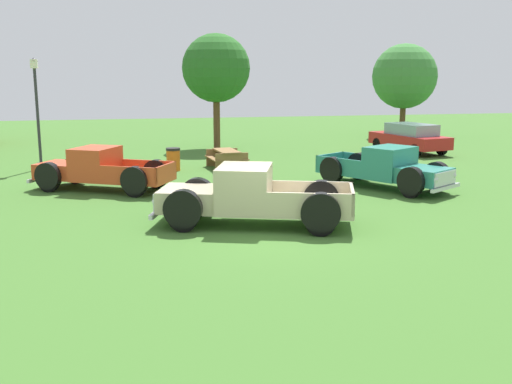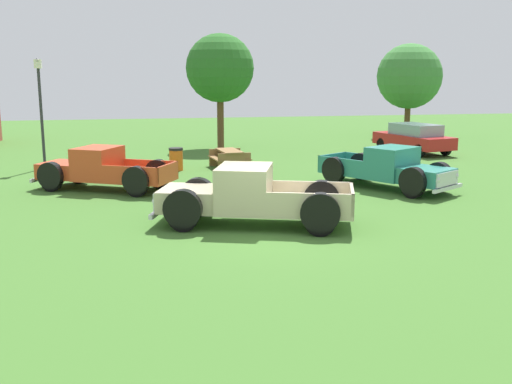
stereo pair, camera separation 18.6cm
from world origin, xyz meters
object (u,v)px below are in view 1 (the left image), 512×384
at_px(sedan_distant_a, 410,137).
at_px(picnic_table, 227,157).
at_px(pickup_truck_behind_right, 95,170).
at_px(pickup_truck_behind_left, 391,169).
at_px(oak_tree_east, 216,68).
at_px(oak_tree_west, 404,76).
at_px(lamp_post_near, 37,112).
at_px(pickup_truck_foreground, 242,197).
at_px(trash_can, 173,159).

relative_size(sedan_distant_a, picnic_table, 2.44).
bearing_deg(pickup_truck_behind_right, pickup_truck_behind_left, -11.71).
distance_m(pickup_truck_behind_left, oak_tree_east, 13.93).
xyz_separation_m(pickup_truck_behind_right, oak_tree_west, (18.37, 14.22, 3.09)).
height_order(picnic_table, oak_tree_west, oak_tree_west).
height_order(pickup_truck_behind_right, lamp_post_near, lamp_post_near).
bearing_deg(pickup_truck_foreground, picnic_table, 83.01).
relative_size(lamp_post_near, oak_tree_east, 0.76).
xyz_separation_m(lamp_post_near, oak_tree_west, (20.84, 9.00, 1.38)).
height_order(pickup_truck_foreground, sedan_distant_a, pickup_truck_foreground).
xyz_separation_m(pickup_truck_foreground, pickup_truck_behind_right, (-4.07, 5.90, -0.05)).
bearing_deg(picnic_table, lamp_post_near, 169.02).
distance_m(pickup_truck_behind_left, oak_tree_west, 18.55).
bearing_deg(pickup_truck_foreground, lamp_post_near, 120.48).
height_order(pickup_truck_foreground, picnic_table, pickup_truck_foreground).
bearing_deg(pickup_truck_behind_left, oak_tree_west, 63.05).
height_order(lamp_post_near, oak_tree_west, oak_tree_west).
bearing_deg(pickup_truck_foreground, sedan_distant_a, 48.78).
xyz_separation_m(sedan_distant_a, oak_tree_west, (3.16, 7.40, 3.02)).
bearing_deg(trash_can, oak_tree_west, 34.69).
bearing_deg(sedan_distant_a, pickup_truck_behind_right, -155.84).
height_order(pickup_truck_behind_left, pickup_truck_behind_right, pickup_truck_behind_left).
bearing_deg(pickup_truck_behind_left, trash_can, 141.47).
height_order(picnic_table, trash_can, trash_can).
relative_size(pickup_truck_foreground, oak_tree_west, 0.94).
bearing_deg(lamp_post_near, sedan_distant_a, 5.19).
bearing_deg(pickup_truck_behind_left, pickup_truck_foreground, -147.64).
relative_size(pickup_truck_behind_right, oak_tree_east, 0.84).
distance_m(picnic_table, trash_can, 2.28).
bearing_deg(oak_tree_east, lamp_post_near, -146.64).
distance_m(pickup_truck_behind_left, pickup_truck_behind_right, 10.29).
distance_m(pickup_truck_behind_right, oak_tree_west, 23.43).
xyz_separation_m(sedan_distant_a, picnic_table, (-9.96, -3.10, -0.28)).
height_order(sedan_distant_a, picnic_table, sedan_distant_a).
bearing_deg(picnic_table, oak_tree_west, 38.67).
distance_m(oak_tree_east, oak_tree_west, 12.99).
distance_m(lamp_post_near, oak_tree_west, 22.74).
relative_size(lamp_post_near, trash_can, 4.85).
bearing_deg(sedan_distant_a, trash_can, -165.09).
height_order(sedan_distant_a, oak_tree_west, oak_tree_west).
distance_m(pickup_truck_behind_right, lamp_post_near, 6.02).
bearing_deg(sedan_distant_a, lamp_post_near, -174.81).
bearing_deg(pickup_truck_behind_left, sedan_distant_a, 60.06).
relative_size(lamp_post_near, picnic_table, 2.37).
distance_m(pickup_truck_foreground, oak_tree_west, 24.87).
bearing_deg(trash_can, picnic_table, 3.88).
distance_m(sedan_distant_a, picnic_table, 10.44).
xyz_separation_m(pickup_truck_behind_left, oak_tree_west, (8.29, 16.31, 3.09)).
distance_m(pickup_truck_foreground, picnic_table, 9.69).
bearing_deg(oak_tree_east, pickup_truck_behind_right, -118.73).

